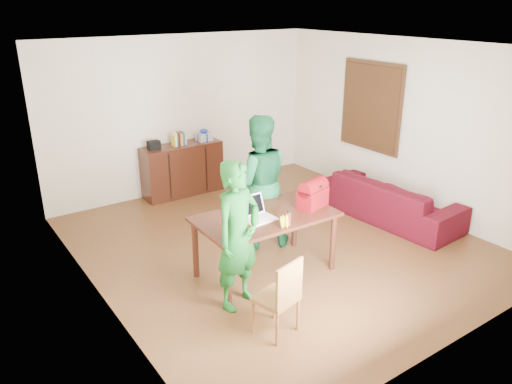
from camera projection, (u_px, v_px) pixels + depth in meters
room at (274, 152)px, 6.70m from camera, size 5.20×5.70×2.90m
table at (265, 223)px, 6.07m from camera, size 1.71×0.99×0.79m
chair at (277, 311)px, 5.10m from camera, size 0.47×0.45×0.86m
person_near at (238, 236)px, 5.38m from camera, size 0.70×0.55×1.70m
person_far at (258, 182)px, 6.75m from camera, size 1.10×1.00×1.84m
laptop at (259, 216)px, 5.88m from camera, size 0.38×0.28×0.26m
bananas at (284, 225)px, 5.69m from camera, size 0.18×0.14×0.06m
bottle at (288, 218)px, 5.73m from camera, size 0.07×0.07×0.18m
red_bag at (313, 196)px, 6.22m from camera, size 0.43×0.31×0.29m
sofa at (390, 199)px, 7.75m from camera, size 1.01×2.26×0.65m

